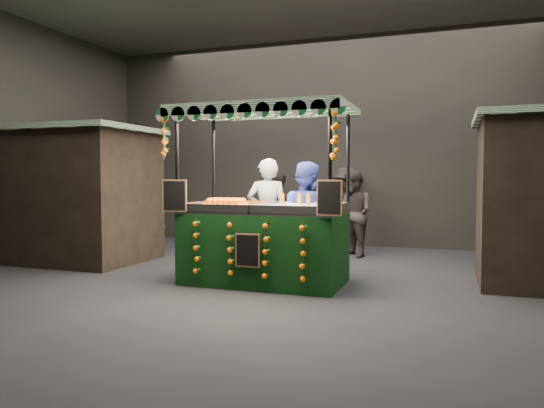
% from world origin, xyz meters
% --- Properties ---
extents(ground, '(12.00, 12.00, 0.00)m').
position_xyz_m(ground, '(0.00, 0.00, 0.00)').
color(ground, black).
rests_on(ground, ground).
extents(market_hall, '(12.10, 10.10, 5.05)m').
position_xyz_m(market_hall, '(0.00, 0.00, 3.38)').
color(market_hall, black).
rests_on(market_hall, ground).
extents(neighbour_stall_left, '(3.00, 2.20, 2.60)m').
position_xyz_m(neighbour_stall_left, '(-4.40, 1.00, 1.31)').
color(neighbour_stall_left, black).
rests_on(neighbour_stall_left, ground).
extents(juice_stall, '(2.80, 1.64, 2.71)m').
position_xyz_m(juice_stall, '(-0.11, 0.18, 0.84)').
color(juice_stall, black).
rests_on(juice_stall, ground).
extents(vendor_grey, '(0.83, 0.67, 1.97)m').
position_xyz_m(vendor_grey, '(-0.45, 1.23, 0.98)').
color(vendor_grey, gray).
rests_on(vendor_grey, ground).
extents(vendor_blue, '(1.08, 0.93, 1.90)m').
position_xyz_m(vendor_blue, '(0.29, 1.04, 0.95)').
color(vendor_blue, navy).
rests_on(vendor_blue, ground).
extents(shopper_0, '(0.73, 0.61, 1.69)m').
position_xyz_m(shopper_0, '(-3.45, 2.24, 0.84)').
color(shopper_0, '#2B2423').
rests_on(shopper_0, ground).
extents(shopper_1, '(1.08, 1.10, 1.78)m').
position_xyz_m(shopper_1, '(0.69, 3.28, 0.89)').
color(shopper_1, '#2E2625').
rests_on(shopper_1, ground).
extents(shopper_2, '(1.11, 0.79, 1.75)m').
position_xyz_m(shopper_2, '(-0.96, 3.42, 0.88)').
color(shopper_2, black).
rests_on(shopper_2, ground).
extents(shopper_3, '(1.31, 1.38, 1.87)m').
position_xyz_m(shopper_3, '(0.28, 4.60, 0.94)').
color(shopper_3, black).
rests_on(shopper_3, ground).
extents(shopper_4, '(0.88, 0.69, 1.58)m').
position_xyz_m(shopper_4, '(-4.35, 2.62, 0.79)').
color(shopper_4, black).
rests_on(shopper_4, ground).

